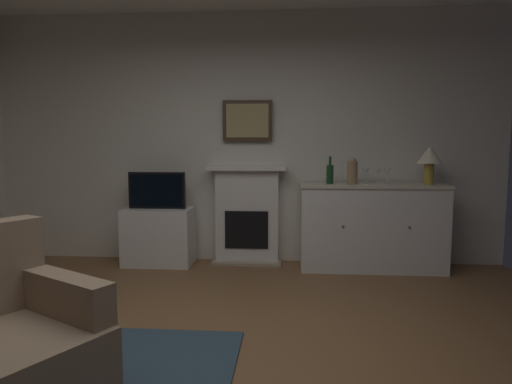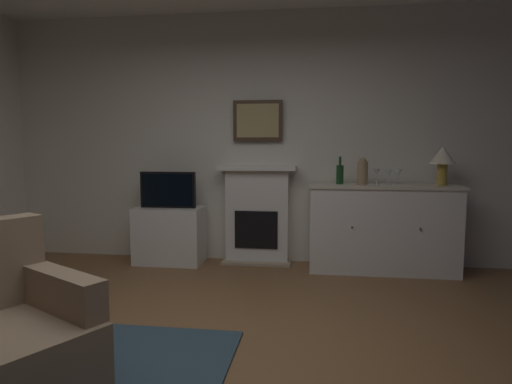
{
  "view_description": "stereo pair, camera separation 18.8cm",
  "coord_description": "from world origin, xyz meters",
  "px_view_note": "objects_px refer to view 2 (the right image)",
  "views": [
    {
      "loc": [
        0.54,
        -2.4,
        1.33
      ],
      "look_at": [
        0.3,
        0.66,
        1.0
      ],
      "focal_mm": 30.97,
      "sensor_mm": 36.0,
      "label": 1
    },
    {
      "loc": [
        0.72,
        -2.38,
        1.33
      ],
      "look_at": [
        0.3,
        0.66,
        1.0
      ],
      "focal_mm": 30.97,
      "sensor_mm": 36.0,
      "label": 2
    }
  ],
  "objects_px": {
    "wine_glass_left": "(377,173)",
    "wine_glass_center": "(389,173)",
    "vase_decorative": "(362,171)",
    "tv_cabinet": "(170,235)",
    "fireplace_unit": "(257,214)",
    "sideboard_cabinet": "(382,228)",
    "wine_bottle": "(340,174)",
    "wine_glass_right": "(399,173)",
    "tv_set": "(168,190)",
    "table_lamp": "(443,158)",
    "framed_picture": "(258,121)"
  },
  "relations": [
    {
      "from": "wine_bottle",
      "to": "tv_cabinet",
      "type": "relative_size",
      "value": 0.39
    },
    {
      "from": "wine_glass_left",
      "to": "sideboard_cabinet",
      "type": "bearing_deg",
      "value": -7.26
    },
    {
      "from": "wine_glass_left",
      "to": "wine_glass_center",
      "type": "bearing_deg",
      "value": -31.2
    },
    {
      "from": "wine_glass_left",
      "to": "wine_glass_center",
      "type": "xyz_separation_m",
      "value": [
        0.11,
        -0.07,
        0.0
      ]
    },
    {
      "from": "tv_set",
      "to": "vase_decorative",
      "type": "bearing_deg",
      "value": -1.14
    },
    {
      "from": "fireplace_unit",
      "to": "wine_bottle",
      "type": "height_order",
      "value": "wine_bottle"
    },
    {
      "from": "wine_glass_right",
      "to": "vase_decorative",
      "type": "bearing_deg",
      "value": -171.6
    },
    {
      "from": "wine_glass_left",
      "to": "vase_decorative",
      "type": "height_order",
      "value": "vase_decorative"
    },
    {
      "from": "table_lamp",
      "to": "framed_picture",
      "type": "bearing_deg",
      "value": 173.39
    },
    {
      "from": "fireplace_unit",
      "to": "vase_decorative",
      "type": "relative_size",
      "value": 3.91
    },
    {
      "from": "sideboard_cabinet",
      "to": "wine_bottle",
      "type": "bearing_deg",
      "value": 178.53
    },
    {
      "from": "fireplace_unit",
      "to": "tv_cabinet",
      "type": "bearing_deg",
      "value": -170.55
    },
    {
      "from": "vase_decorative",
      "to": "sideboard_cabinet",
      "type": "bearing_deg",
      "value": 12.52
    },
    {
      "from": "tv_cabinet",
      "to": "tv_set",
      "type": "relative_size",
      "value": 1.21
    },
    {
      "from": "fireplace_unit",
      "to": "tv_set",
      "type": "distance_m",
      "value": 1.03
    },
    {
      "from": "tv_set",
      "to": "wine_glass_left",
      "type": "bearing_deg",
      "value": 0.45
    },
    {
      "from": "fireplace_unit",
      "to": "wine_glass_center",
      "type": "height_order",
      "value": "fireplace_unit"
    },
    {
      "from": "sideboard_cabinet",
      "to": "tv_set",
      "type": "distance_m",
      "value": 2.36
    },
    {
      "from": "wine_glass_left",
      "to": "tv_set",
      "type": "distance_m",
      "value": 2.26
    },
    {
      "from": "sideboard_cabinet",
      "to": "vase_decorative",
      "type": "bearing_deg",
      "value": -167.48
    },
    {
      "from": "fireplace_unit",
      "to": "vase_decorative",
      "type": "distance_m",
      "value": 1.26
    },
    {
      "from": "wine_glass_center",
      "to": "tv_cabinet",
      "type": "bearing_deg",
      "value": 178.25
    },
    {
      "from": "sideboard_cabinet",
      "to": "tv_set",
      "type": "relative_size",
      "value": 2.47
    },
    {
      "from": "vase_decorative",
      "to": "wine_glass_left",
      "type": "bearing_deg",
      "value": 21.64
    },
    {
      "from": "wine_glass_center",
      "to": "table_lamp",
      "type": "bearing_deg",
      "value": 6.09
    },
    {
      "from": "table_lamp",
      "to": "wine_glass_center",
      "type": "distance_m",
      "value": 0.56
    },
    {
      "from": "table_lamp",
      "to": "tv_cabinet",
      "type": "relative_size",
      "value": 0.53
    },
    {
      "from": "framed_picture",
      "to": "tv_set",
      "type": "distance_m",
      "value": 1.26
    },
    {
      "from": "fireplace_unit",
      "to": "tv_cabinet",
      "type": "height_order",
      "value": "fireplace_unit"
    },
    {
      "from": "wine_bottle",
      "to": "wine_glass_right",
      "type": "relative_size",
      "value": 1.76
    },
    {
      "from": "sideboard_cabinet",
      "to": "vase_decorative",
      "type": "height_order",
      "value": "vase_decorative"
    },
    {
      "from": "sideboard_cabinet",
      "to": "wine_glass_center",
      "type": "relative_size",
      "value": 9.28
    },
    {
      "from": "vase_decorative",
      "to": "tv_set",
      "type": "distance_m",
      "value": 2.11
    },
    {
      "from": "wine_glass_left",
      "to": "vase_decorative",
      "type": "relative_size",
      "value": 0.59
    },
    {
      "from": "fireplace_unit",
      "to": "wine_glass_left",
      "type": "bearing_deg",
      "value": -7.49
    },
    {
      "from": "wine_glass_left",
      "to": "tv_set",
      "type": "xyz_separation_m",
      "value": [
        -2.25,
        -0.02,
        -0.21
      ]
    },
    {
      "from": "table_lamp",
      "to": "wine_glass_right",
      "type": "bearing_deg",
      "value": 179.37
    },
    {
      "from": "wine_bottle",
      "to": "wine_glass_right",
      "type": "bearing_deg",
      "value": -0.66
    },
    {
      "from": "framed_picture",
      "to": "tv_cabinet",
      "type": "distance_m",
      "value": 1.62
    },
    {
      "from": "fireplace_unit",
      "to": "framed_picture",
      "type": "relative_size",
      "value": 2.0
    },
    {
      "from": "wine_glass_left",
      "to": "vase_decorative",
      "type": "bearing_deg",
      "value": -158.36
    },
    {
      "from": "fireplace_unit",
      "to": "wine_glass_center",
      "type": "bearing_deg",
      "value": -9.6
    },
    {
      "from": "wine_glass_left",
      "to": "tv_cabinet",
      "type": "height_order",
      "value": "wine_glass_left"
    },
    {
      "from": "wine_bottle",
      "to": "wine_glass_center",
      "type": "height_order",
      "value": "wine_bottle"
    },
    {
      "from": "wine_bottle",
      "to": "wine_glass_center",
      "type": "distance_m",
      "value": 0.49
    },
    {
      "from": "fireplace_unit",
      "to": "sideboard_cabinet",
      "type": "bearing_deg",
      "value": -7.48
    },
    {
      "from": "fireplace_unit",
      "to": "wine_bottle",
      "type": "xyz_separation_m",
      "value": [
        0.9,
        -0.17,
        0.48
      ]
    },
    {
      "from": "table_lamp",
      "to": "wine_glass_center",
      "type": "relative_size",
      "value": 2.42
    },
    {
      "from": "fireplace_unit",
      "to": "framed_picture",
      "type": "distance_m",
      "value": 1.05
    },
    {
      "from": "table_lamp",
      "to": "wine_glass_left",
      "type": "relative_size",
      "value": 2.42
    }
  ]
}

